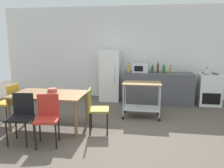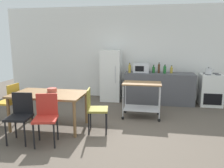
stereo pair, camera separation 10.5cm
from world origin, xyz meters
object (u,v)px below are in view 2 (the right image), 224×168
chair_mustard (10,100)px  bottle_sesame_oil (171,70)px  chair_black (20,114)px  stove_oven (210,90)px  dining_table (49,97)px  bottle_vinegar (165,70)px  microwave (141,68)px  fruit_bowl (52,90)px  kettle (208,71)px  chair_red (46,115)px  chair_olive (95,107)px  bottle_olive_oil (159,68)px  bottle_wine (154,70)px  kitchen_cart (142,94)px  refrigerator (111,75)px  bottle_hot_sauce (130,69)px

chair_mustard → bottle_sesame_oil: size_ratio=4.00×
chair_black → stove_oven: size_ratio=0.97×
bottle_sesame_oil → dining_table: bearing=-137.7°
bottle_vinegar → microwave: bearing=172.5°
fruit_bowl → kettle: kettle is taller
chair_mustard → bottle_sesame_oil: (3.67, 2.31, 0.47)m
chair_red → fruit_bowl: chair_red is taller
chair_olive → bottle_olive_oil: bottle_olive_oil is taller
microwave → fruit_bowl: microwave is taller
fruit_bowl → bottle_wine: bearing=47.2°
dining_table → kitchen_cart: size_ratio=1.65×
dining_table → chair_olive: size_ratio=1.69×
chair_mustard → chair_red: same height
chair_red → bottle_sesame_oil: size_ratio=4.00×
chair_red → microwave: bearing=50.0°
chair_red → bottle_sesame_oil: 3.97m
refrigerator → fruit_bowl: 2.52m
bottle_hot_sauce → bottle_olive_oil: size_ratio=0.93×
bottle_vinegar → fruit_bowl: 3.32m
kettle → chair_black: bearing=-142.3°
bottle_wine → bottle_sesame_oil: bearing=1.4°
chair_olive → kettle: bearing=-58.1°
bottle_wine → fruit_bowl: (-2.13, -2.30, -0.20)m
kettle → bottle_hot_sauce: bearing=179.3°
chair_red → bottle_hot_sauce: size_ratio=3.09×
bottle_wine → fruit_bowl: size_ratio=1.14×
dining_table → bottle_sesame_oil: (2.67, 2.43, 0.32)m
bottle_sesame_oil → chair_red: bearing=-127.4°
chair_mustard → refrigerator: (1.88, 2.37, 0.26)m
microwave → bottle_sesame_oil: 0.88m
bottle_hot_sauce → kettle: bearing=-0.7°
chair_mustard → stove_oven: (4.78, 2.28, -0.07)m
kettle → stove_oven: bearing=39.7°
bottle_sesame_oil → fruit_bowl: size_ratio=1.09×
dining_table → bottle_vinegar: bottle_vinegar is taller
refrigerator → kitchen_cart: (1.01, -1.47, -0.20)m
chair_mustard → refrigerator: refrigerator is taller
chair_red → bottle_vinegar: bottle_vinegar is taller
stove_oven → bottle_sesame_oil: bottle_sesame_oil is taller
refrigerator → bottle_sesame_oil: bearing=-1.7°
bottle_wine → chair_olive: bearing=-115.1°
bottle_wine → refrigerator: bearing=177.1°
stove_oven → microwave: (-1.99, 0.03, 0.58)m
chair_olive → bottle_sesame_oil: size_ratio=4.00×
chair_black → bottle_olive_oil: (2.53, 3.10, 0.52)m
bottle_hot_sauce → kettle: bottle_hot_sauce is taller
bottle_wine → bottle_olive_oil: 0.16m
refrigerator → bottle_sesame_oil: 1.80m
bottle_hot_sauce → bottle_sesame_oil: bearing=4.7°
bottle_wine → bottle_vinegar: bearing=-13.5°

